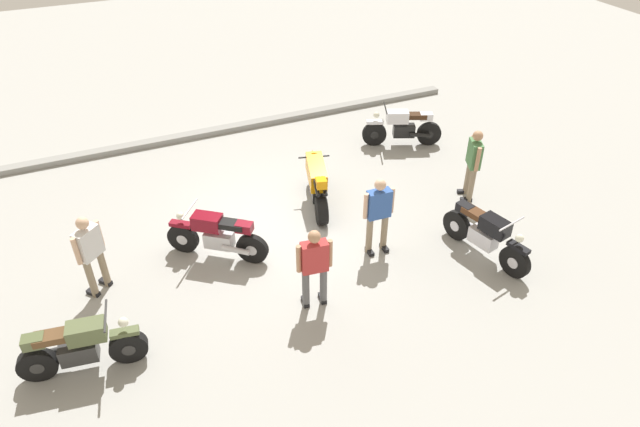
# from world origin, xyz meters

# --- Properties ---
(ground_plane) EXTENTS (40.00, 40.00, 0.00)m
(ground_plane) POSITION_xyz_m (0.00, 0.00, 0.00)
(ground_plane) COLOR #9E9E99
(curb_edge) EXTENTS (14.00, 0.30, 0.15)m
(curb_edge) POSITION_xyz_m (0.00, 4.60, 0.07)
(curb_edge) COLOR gray
(curb_edge) RESTS_ON ground
(motorcycle_black_cruiser) EXTENTS (0.75, 2.06, 1.09)m
(motorcycle_black_cruiser) POSITION_xyz_m (3.35, -2.68, 0.52)
(motorcycle_black_cruiser) COLOR black
(motorcycle_black_cruiser) RESTS_ON ground
(motorcycle_maroon_cruiser) EXTENTS (1.75, 1.35, 1.09)m
(motorcycle_maroon_cruiser) POSITION_xyz_m (-1.48, -0.61, 0.52)
(motorcycle_maroon_cruiser) COLOR black
(motorcycle_maroon_cruiser) RESTS_ON ground
(motorcycle_silver_cruiser) EXTENTS (1.97, 1.00, 1.09)m
(motorcycle_silver_cruiser) POSITION_xyz_m (4.22, 1.98, 0.52)
(motorcycle_silver_cruiser) COLOR black
(motorcycle_silver_cruiser) RESTS_ON ground
(motorcycle_orange_sportbike) EXTENTS (0.83, 1.93, 1.14)m
(motorcycle_orange_sportbike) POSITION_xyz_m (1.04, 0.29, 0.59)
(motorcycle_orange_sportbike) COLOR black
(motorcycle_orange_sportbike) RESTS_ON ground
(motorcycle_olive_vintage) EXTENTS (1.95, 0.74, 1.07)m
(motorcycle_olive_vintage) POSITION_xyz_m (-4.15, -2.49, 0.49)
(motorcycle_olive_vintage) COLOR black
(motorcycle_olive_vintage) RESTS_ON ground
(person_in_white_shirt) EXTENTS (0.55, 0.53, 1.65)m
(person_in_white_shirt) POSITION_xyz_m (-3.74, -0.69, 0.94)
(person_in_white_shirt) COLOR gray
(person_in_white_shirt) RESTS_ON ground
(person_in_blue_shirt) EXTENTS (0.65, 0.32, 1.67)m
(person_in_blue_shirt) POSITION_xyz_m (1.49, -1.67, 0.95)
(person_in_blue_shirt) COLOR gray
(person_in_blue_shirt) RESTS_ON ground
(person_in_green_shirt) EXTENTS (0.45, 0.64, 1.69)m
(person_in_green_shirt) POSITION_xyz_m (4.33, -0.81, 0.97)
(person_in_green_shirt) COLOR gray
(person_in_green_shirt) RESTS_ON ground
(person_in_red_shirt) EXTENTS (0.64, 0.35, 1.64)m
(person_in_red_shirt) POSITION_xyz_m (-0.26, -2.61, 0.93)
(person_in_red_shirt) COLOR #59595B
(person_in_red_shirt) RESTS_ON ground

